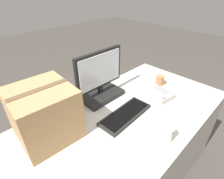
# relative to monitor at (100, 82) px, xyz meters

# --- Properties ---
(ground_plane) EXTENTS (12.00, 12.00, 0.00)m
(ground_plane) POSITION_rel_monitor_xyz_m (-0.06, -0.31, -0.90)
(ground_plane) COLOR #47423D
(office_desk) EXTENTS (1.80, 0.90, 0.75)m
(office_desk) POSITION_rel_monitor_xyz_m (-0.06, -0.31, -0.52)
(office_desk) COLOR beige
(office_desk) RESTS_ON ground_plane
(monitor) EXTENTS (0.44, 0.24, 0.40)m
(monitor) POSITION_rel_monitor_xyz_m (0.00, 0.00, 0.00)
(monitor) COLOR black
(monitor) RESTS_ON office_desk
(keyboard) EXTENTS (0.44, 0.19, 0.03)m
(keyboard) POSITION_rel_monitor_xyz_m (-0.04, -0.32, -0.13)
(keyboard) COLOR black
(keyboard) RESTS_ON office_desk
(desk_phone) EXTENTS (0.20, 0.24, 0.08)m
(desk_phone) POSITION_rel_monitor_xyz_m (0.34, -0.35, -0.11)
(desk_phone) COLOR beige
(desk_phone) RESTS_ON office_desk
(paper_cup_left) EXTENTS (0.08, 0.08, 0.10)m
(paper_cup_left) POSITION_rel_monitor_xyz_m (-0.03, -0.64, -0.09)
(paper_cup_left) COLOR white
(paper_cup_left) RESTS_ON office_desk
(paper_cup_right) EXTENTS (0.08, 0.08, 0.09)m
(paper_cup_right) POSITION_rel_monitor_xyz_m (0.53, -0.24, -0.10)
(paper_cup_right) COLOR #BC7547
(paper_cup_right) RESTS_ON office_desk
(spoon) EXTENTS (0.06, 0.17, 0.00)m
(spoon) POSITION_rel_monitor_xyz_m (-0.42, -0.59, -0.14)
(spoon) COLOR silver
(spoon) RESTS_ON office_desk
(cardboard_box) EXTENTS (0.36, 0.37, 0.34)m
(cardboard_box) POSITION_rel_monitor_xyz_m (-0.52, -0.08, 0.02)
(cardboard_box) COLOR tan
(cardboard_box) RESTS_ON office_desk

